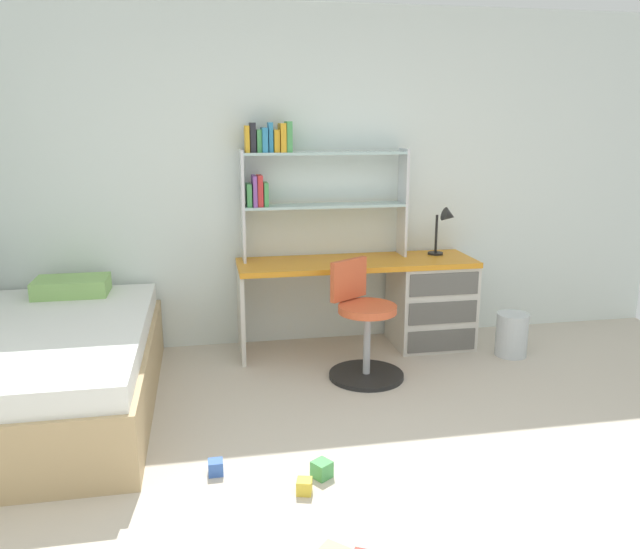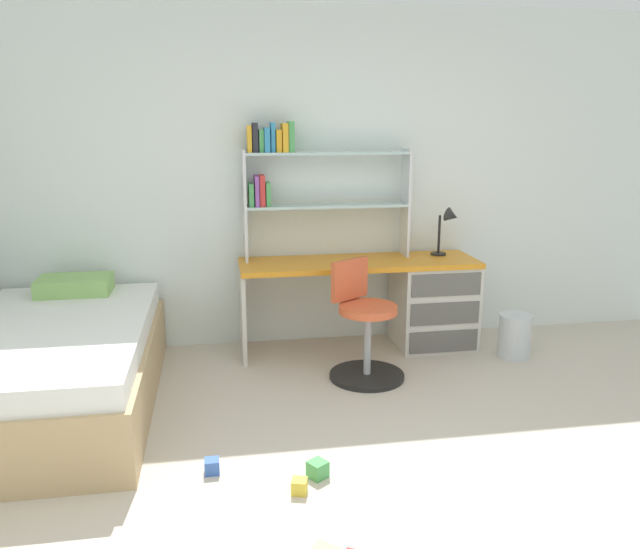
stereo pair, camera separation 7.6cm
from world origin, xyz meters
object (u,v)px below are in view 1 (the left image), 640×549
object	(u,v)px
desk	(413,298)
bookshelf_hutch	(300,176)
bed_platform	(53,369)
toy_block_blue_5	(216,467)
waste_bin	(512,335)
toy_block_green_3	(322,469)
desk_lamp	(446,223)
swivel_chair	(364,332)
toy_block_yellow_2	(304,486)

from	to	relation	value
desk	bookshelf_hutch	xyz separation A→B (m)	(-0.87, 0.15, 0.95)
bed_platform	desk	bearing A→B (deg)	15.74
desk	bed_platform	xyz separation A→B (m)	(-2.53, -0.71, -0.12)
toy_block_blue_5	bookshelf_hutch	bearing A→B (deg)	68.03
waste_bin	toy_block_green_3	xyz separation A→B (m)	(-1.73, -1.39, -0.12)
desk	toy_block_green_3	bearing A→B (deg)	-121.28
desk_lamp	bookshelf_hutch	bearing A→B (deg)	175.61
desk_lamp	toy_block_green_3	bearing A→B (deg)	-126.29
swivel_chair	desk_lamp	bearing A→B (deg)	37.11
desk_lamp	bed_platform	world-z (taller)	desk_lamp
desk_lamp	toy_block_green_3	distance (m)	2.43
desk	toy_block_blue_5	distance (m)	2.30
desk_lamp	toy_block_yellow_2	xyz separation A→B (m)	(-1.44, -1.94, -0.93)
waste_bin	toy_block_green_3	distance (m)	2.22
toy_block_yellow_2	toy_block_blue_5	distance (m)	0.48
bookshelf_hutch	waste_bin	xyz separation A→B (m)	(1.54, -0.52, -1.17)
desk_lamp	desk	bearing A→B (deg)	-166.60
swivel_chair	toy_block_blue_5	distance (m)	1.53
bookshelf_hutch	desk_lamp	world-z (taller)	bookshelf_hutch
desk	toy_block_green_3	distance (m)	2.08
toy_block_yellow_2	toy_block_green_3	world-z (taller)	toy_block_green_3
swivel_chair	toy_block_yellow_2	xyz separation A→B (m)	(-0.63, -1.32, -0.29)
desk	desk_lamp	distance (m)	0.64
swivel_chair	waste_bin	xyz separation A→B (m)	(1.21, 0.18, -0.16)
waste_bin	toy_block_green_3	bearing A→B (deg)	-141.30
desk_lamp	toy_block_blue_5	world-z (taller)	desk_lamp
desk	waste_bin	distance (m)	0.79
swivel_chair	toy_block_green_3	world-z (taller)	swivel_chair
bed_platform	toy_block_green_3	world-z (taller)	bed_platform
swivel_chair	toy_block_blue_5	world-z (taller)	swivel_chair
desk_lamp	toy_block_yellow_2	distance (m)	2.59
desk	desk_lamp	world-z (taller)	desk_lamp
bed_platform	toy_block_blue_5	bearing A→B (deg)	-44.00
bed_platform	toy_block_blue_5	size ratio (longest dim) A/B	26.89
bookshelf_hutch	waste_bin	world-z (taller)	bookshelf_hutch
desk_lamp	swivel_chair	size ratio (longest dim) A/B	0.47
toy_block_green_3	swivel_chair	bearing A→B (deg)	66.49
bed_platform	waste_bin	xyz separation A→B (m)	(3.20, 0.35, -0.11)
bed_platform	toy_block_blue_5	world-z (taller)	bed_platform
desk_lamp	bed_platform	xyz separation A→B (m)	(-2.80, -0.78, -0.69)
swivel_chair	waste_bin	distance (m)	1.23
desk	bookshelf_hutch	bearing A→B (deg)	170.10
swivel_chair	toy_block_blue_5	xyz separation A→B (m)	(-1.05, -1.08, -0.29)
waste_bin	toy_block_yellow_2	world-z (taller)	waste_bin
toy_block_green_3	desk_lamp	bearing A→B (deg)	53.71
swivel_chair	bed_platform	bearing A→B (deg)	-175.28
toy_block_yellow_2	toy_block_green_3	size ratio (longest dim) A/B	0.84
toy_block_green_3	bookshelf_hutch	bearing A→B (deg)	84.13
toy_block_yellow_2	toy_block_green_3	bearing A→B (deg)	48.18
desk	waste_bin	size ratio (longest dim) A/B	5.50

